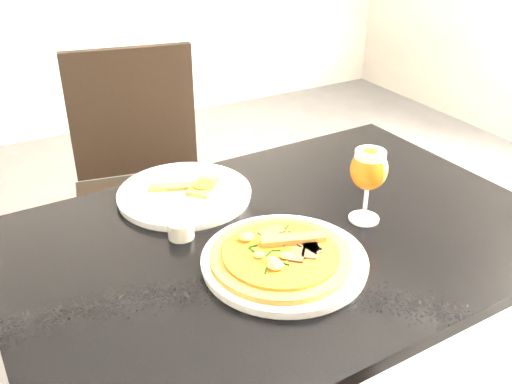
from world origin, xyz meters
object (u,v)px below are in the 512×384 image
pizza (282,256)px  beer_glass (369,170)px  chair_far (143,184)px  dining_table (282,267)px

pizza → beer_glass: (0.26, 0.06, 0.10)m
chair_far → pizza: bearing=-78.1°
pizza → beer_glass: size_ratio=1.61×
pizza → beer_glass: bearing=13.8°
dining_table → beer_glass: bearing=-13.0°
dining_table → pizza: pizza is taller
dining_table → pizza: 0.17m
dining_table → chair_far: size_ratio=1.27×
dining_table → pizza: bearing=-124.8°
dining_table → beer_glass: 0.29m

